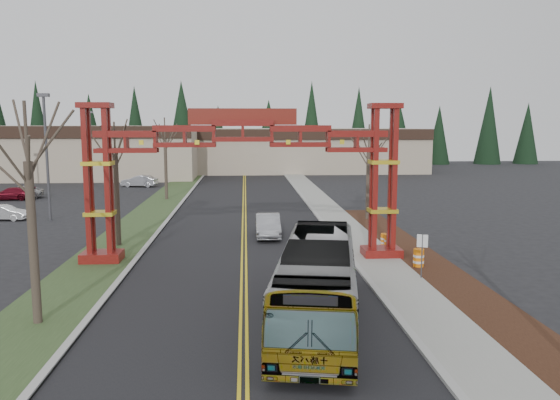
{
  "coord_description": "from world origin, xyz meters",
  "views": [
    {
      "loc": [
        0.12,
        -12.61,
        7.73
      ],
      "look_at": [
        1.93,
        15.78,
        3.77
      ],
      "focal_mm": 35.0,
      "sensor_mm": 36.0,
      "label": 1
    }
  ],
  "objects": [
    {
      "name": "bare_tree_median_far",
      "position": [
        -8.0,
        43.72,
        6.2
      ],
      "size": [
        3.27,
        3.27,
        8.41
      ],
      "color": "#382D26",
      "rests_on": "ground"
    },
    {
      "name": "curb_left",
      "position": [
        -6.15,
        25.0,
        0.07
      ],
      "size": [
        0.3,
        110.0,
        0.15
      ],
      "primitive_type": "cube",
      "color": "#A8A8A3",
      "rests_on": "ground"
    },
    {
      "name": "curb_right",
      "position": [
        6.15,
        25.0,
        0.07
      ],
      "size": [
        0.3,
        110.0,
        0.15
      ],
      "primitive_type": "cube",
      "color": "#A8A8A3",
      "rests_on": "ground"
    },
    {
      "name": "lane_line_right",
      "position": [
        0.12,
        25.0,
        0.03
      ],
      "size": [
        0.12,
        100.0,
        0.01
      ],
      "primitive_type": "cube",
      "color": "yellow",
      "rests_on": "road"
    },
    {
      "name": "parked_car_near_b",
      "position": [
        -19.43,
        32.39,
        0.61
      ],
      "size": [
        3.83,
        1.7,
        1.22
      ],
      "primitive_type": "imported",
      "rotation": [
        0.0,
        0.0,
        1.46
      ],
      "color": "white",
      "rests_on": "ground"
    },
    {
      "name": "bare_tree_right_far",
      "position": [
        10.0,
        30.55,
        5.51
      ],
      "size": [
        3.31,
        3.31,
        7.73
      ],
      "color": "#382D26",
      "rests_on": "ground"
    },
    {
      "name": "barrel_mid",
      "position": [
        8.86,
        19.66,
        0.51
      ],
      "size": [
        0.55,
        0.55,
        1.02
      ],
      "color": "orange",
      "rests_on": "ground"
    },
    {
      "name": "landscape_strip",
      "position": [
        10.2,
        10.0,
        0.06
      ],
      "size": [
        2.6,
        50.0,
        0.12
      ],
      "primitive_type": "cube",
      "color": "black",
      "rests_on": "ground"
    },
    {
      "name": "lane_line_left",
      "position": [
        -0.12,
        25.0,
        0.03
      ],
      "size": [
        0.12,
        100.0,
        0.01
      ],
      "primitive_type": "cube",
      "color": "yellow",
      "rests_on": "road"
    },
    {
      "name": "silver_sedan",
      "position": [
        1.66,
        24.45,
        0.78
      ],
      "size": [
        1.67,
        4.71,
        1.55
      ],
      "primitive_type": "imported",
      "rotation": [
        0.0,
        0.0,
        -0.01
      ],
      "color": "#A5A8AD",
      "rests_on": "ground"
    },
    {
      "name": "parked_car_far_b",
      "position": [
        -23.56,
        45.77,
        0.64
      ],
      "size": [
        4.91,
        2.85,
        1.29
      ],
      "primitive_type": "imported",
      "rotation": [
        0.0,
        0.0,
        4.87
      ],
      "color": "#BABABA",
      "rests_on": "ground"
    },
    {
      "name": "grass_median",
      "position": [
        -8.0,
        25.0,
        0.04
      ],
      "size": [
        4.0,
        110.0,
        0.08
      ],
      "primitive_type": "cube",
      "color": "#324723",
      "rests_on": "ground"
    },
    {
      "name": "barrel_north",
      "position": [
        8.86,
        20.66,
        0.44
      ],
      "size": [
        0.48,
        0.48,
        0.89
      ],
      "color": "orange",
      "rests_on": "ground"
    },
    {
      "name": "parked_car_far_a",
      "position": [
        -13.04,
        55.82,
        0.73
      ],
      "size": [
        4.65,
        2.43,
        1.46
      ],
      "primitive_type": "imported",
      "rotation": [
        0.0,
        0.0,
        4.5
      ],
      "color": "silver",
      "rests_on": "ground"
    },
    {
      "name": "gateway_arch",
      "position": [
        0.0,
        18.0,
        5.98
      ],
      "size": [
        18.2,
        1.6,
        8.9
      ],
      "color": "#61100C",
      "rests_on": "ground"
    },
    {
      "name": "conifer_treeline",
      "position": [
        0.25,
        92.0,
        6.49
      ],
      "size": [
        116.1,
        5.6,
        13.0
      ],
      "color": "black",
      "rests_on": "ground"
    },
    {
      "name": "sidewalk_right",
      "position": [
        7.6,
        25.0,
        0.08
      ],
      "size": [
        2.6,
        110.0,
        0.14
      ],
      "primitive_type": "cube",
      "color": "gray",
      "rests_on": "ground"
    },
    {
      "name": "parked_car_mid_a",
      "position": [
        -23.97,
        44.67,
        0.65
      ],
      "size": [
        4.59,
        2.06,
        1.31
      ],
      "primitive_type": "imported",
      "rotation": [
        0.0,
        0.0,
        4.76
      ],
      "color": "maroon",
      "rests_on": "ground"
    },
    {
      "name": "barrel_south",
      "position": [
        9.41,
        15.51,
        0.54
      ],
      "size": [
        0.58,
        0.58,
        1.08
      ],
      "color": "orange",
      "rests_on": "ground"
    },
    {
      "name": "street_sign",
      "position": [
        8.83,
        13.28,
        1.68
      ],
      "size": [
        0.52,
        0.21,
        2.33
      ],
      "color": "#3F3F44",
      "rests_on": "ground"
    },
    {
      "name": "retail_building_west",
      "position": [
        -30.0,
        71.96,
        3.76
      ],
      "size": [
        46.0,
        22.3,
        7.5
      ],
      "color": "tan",
      "rests_on": "ground"
    },
    {
      "name": "transit_bus",
      "position": [
        2.9,
        7.8,
        1.64
      ],
      "size": [
        4.74,
        12.06,
        3.28
      ],
      "primitive_type": "imported",
      "rotation": [
        0.0,
        0.0,
        -0.17
      ],
      "color": "#A6A8AD",
      "rests_on": "ground"
    },
    {
      "name": "road",
      "position": [
        0.0,
        25.0,
        0.01
      ],
      "size": [
        12.0,
        110.0,
        0.02
      ],
      "primitive_type": "cube",
      "color": "black",
      "rests_on": "ground"
    },
    {
      "name": "bare_tree_median_near",
      "position": [
        -8.0,
        8.33,
        6.3
      ],
      "size": [
        3.41,
        3.41,
        8.6
      ],
      "color": "#382D26",
      "rests_on": "ground"
    },
    {
      "name": "light_pole_far",
      "position": [
        -20.32,
        61.7,
        5.46
      ],
      "size": [
        0.82,
        0.41,
        9.44
      ],
      "color": "#3F3F44",
      "rests_on": "ground"
    },
    {
      "name": "bare_tree_median_mid",
      "position": [
        -8.0,
        22.13,
        5.71
      ],
      "size": [
        3.23,
        3.23,
        7.89
      ],
      "color": "#382D26",
      "rests_on": "ground"
    },
    {
      "name": "light_pole_near",
      "position": [
        -15.68,
        32.01,
        5.87
      ],
      "size": [
        0.88,
        0.44,
        10.14
      ],
      "color": "#3F3F44",
      "rests_on": "ground"
    },
    {
      "name": "retail_building_east",
      "position": [
        10.0,
        79.95,
        3.51
      ],
      "size": [
        38.0,
        20.3,
        7.0
      ],
      "color": "tan",
      "rests_on": "ground"
    }
  ]
}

